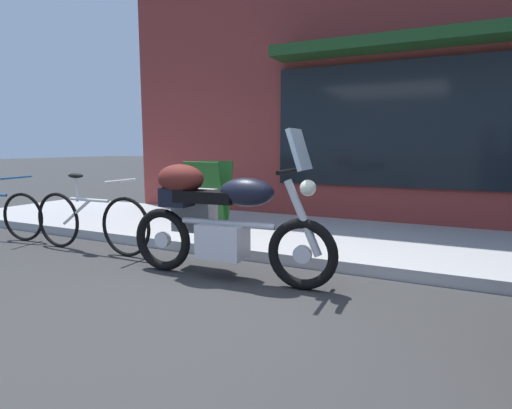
# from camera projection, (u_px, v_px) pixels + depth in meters

# --- Properties ---
(ground_plane) EXTENTS (80.00, 80.00, 0.00)m
(ground_plane) POSITION_uv_depth(u_px,v_px,m) (215.00, 313.00, 3.16)
(ground_plane) COLOR #333333
(touring_motorcycle) EXTENTS (2.09, 0.62, 1.39)m
(touring_motorcycle) POSITION_uv_depth(u_px,v_px,m) (216.00, 215.00, 3.96)
(touring_motorcycle) COLOR black
(touring_motorcycle) RESTS_ON ground_plane
(parked_bicycle) EXTENTS (1.75, 0.48, 0.93)m
(parked_bicycle) POSITION_uv_depth(u_px,v_px,m) (90.00, 221.00, 4.95)
(parked_bicycle) COLOR black
(parked_bicycle) RESTS_ON ground_plane
(sandwich_board_sign) EXTENTS (0.55, 0.41, 0.92)m
(sandwich_board_sign) POSITION_uv_depth(u_px,v_px,m) (209.00, 195.00, 5.72)
(sandwich_board_sign) COLOR #1E511E
(sandwich_board_sign) RESTS_ON sidewalk_curb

